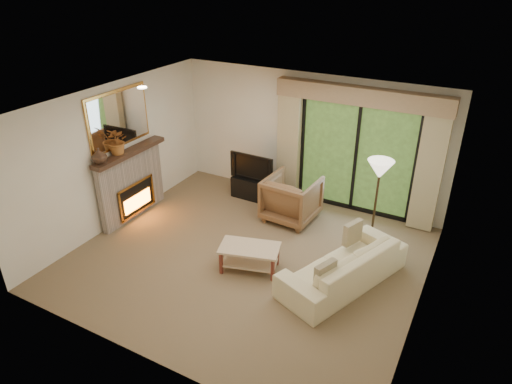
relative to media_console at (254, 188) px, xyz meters
The scene contains 22 objects.
floor 2.18m from the media_console, 64.17° to the right, with size 5.50×5.50×0.00m, color #7C6549.
ceiling 3.22m from the media_console, 64.17° to the right, with size 5.50×5.50×0.00m, color white.
wall_back 1.53m from the media_console, 30.23° to the left, with size 5.00×5.00×0.00m, color white.
wall_front 4.67m from the media_console, 78.02° to the right, with size 5.00×5.00×0.00m, color white.
wall_left 2.87m from the media_console, 132.81° to the right, with size 5.00×5.00×0.00m, color white.
wall_right 4.31m from the media_console, 27.83° to the right, with size 5.00×5.00×0.00m, color white.
fireplace 2.47m from the media_console, 133.94° to the right, with size 0.24×1.70×1.37m, color gray, non-canonical shape.
mirror 3.03m from the media_console, 135.34° to the right, with size 0.07×1.45×1.02m, color gold, non-canonical shape.
sliding_door 2.19m from the media_console, 14.42° to the left, with size 2.26×0.10×2.16m, color black, non-canonical shape.
curtain_left 1.21m from the media_console, 33.29° to the left, with size 0.45×0.18×2.35m, color tan.
curtain_right 3.46m from the media_console, ahead, with size 0.45×0.18×2.35m, color tan.
cornice 2.89m from the media_console, 11.91° to the left, with size 3.20×0.24×0.32m, color #9F7F5D.
media_console is the anchor object (origin of this frame).
tv 0.50m from the media_console, 90.00° to the right, with size 0.96×0.12×0.55m, color black.
armchair 1.15m from the media_console, 22.18° to the right, with size 0.93×0.95×0.87m, color brown.
sofa 3.14m from the media_console, 35.57° to the right, with size 2.16×0.84×0.63m, color beige.
pillow_near 3.50m from the media_console, 44.63° to the right, with size 0.10×0.38×0.38m, color #4C3820.
pillow_far 2.77m from the media_console, 25.87° to the right, with size 0.10×0.38×0.38m, color #4C3820.
coffee_table 2.48m from the media_console, 62.89° to the right, with size 0.94×0.52×0.42m, color #CCAE88, non-canonical shape.
floor_lamp 2.78m from the media_console, 12.64° to the right, with size 0.43×0.43×1.61m, color white, non-canonical shape.
vase 3.21m from the media_console, 124.51° to the right, with size 0.26×0.26×0.27m, color #39251A.
branches 2.93m from the media_console, 130.29° to the right, with size 0.44×0.38×0.49m, color #AA642A.
Camera 1 is at (3.13, -5.50, 4.48)m, focal length 32.00 mm.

